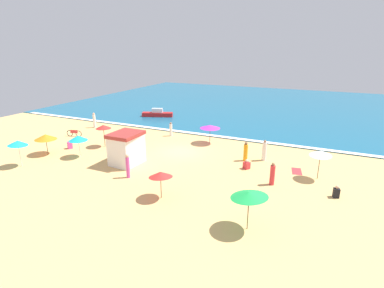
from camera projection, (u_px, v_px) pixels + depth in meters
The scene contains 26 objects.
ground_plane at pixel (180, 152), 29.30m from camera, with size 60.00×60.00×0.00m, color #E5B26B.
ocean_water at pixel (253, 104), 53.44m from camera, with size 60.00×44.00×0.10m, color #196084.
wave_breaker_foam at pixel (205, 134), 34.70m from camera, with size 57.00×0.70×0.01m, color white.
lifeguard_cabana at pixel (127, 148), 25.99m from camera, with size 2.29×2.80×2.78m.
beach_umbrella_0 at pixel (18, 143), 25.23m from camera, with size 2.22×2.21×2.34m.
beach_umbrella_1 at pixel (321, 153), 22.76m from camera, with size 2.14×2.15×2.35m.
beach_umbrella_2 at pixel (210, 127), 31.39m from camera, with size 2.27×2.27×1.97m.
beach_umbrella_3 at pixel (161, 174), 19.94m from camera, with size 2.26×2.26×1.98m.
beach_umbrella_4 at pixel (45, 137), 28.22m from camera, with size 2.78×2.78×1.95m.
beach_umbrella_5 at pixel (103, 127), 30.27m from camera, with size 2.14×2.14×2.27m.
beach_umbrella_6 at pixel (249, 195), 16.35m from camera, with size 2.45×2.44×2.40m.
beach_umbrella_7 at pixel (78, 138), 27.44m from camera, with size 2.30×2.30×2.06m.
parked_bicycle at pixel (74, 133), 34.26m from camera, with size 1.78×0.49×0.76m.
beachgoer_0 at pixel (264, 151), 26.90m from camera, with size 0.56×0.56×1.89m.
beachgoer_1 at pixel (94, 120), 37.79m from camera, with size 0.46×0.46×1.88m.
beachgoer_2 at pixel (171, 130), 34.31m from camera, with size 0.40×0.40×1.58m.
beachgoer_3 at pixel (272, 174), 22.19m from camera, with size 0.47×0.47×1.72m.
beachgoer_4 at pixel (247, 165), 25.22m from camera, with size 0.63×0.63×0.83m.
beachgoer_5 at pixel (336, 192), 20.43m from camera, with size 0.45×0.45×0.87m.
beachgoer_6 at pixel (70, 145), 30.18m from camera, with size 0.58×0.58×0.88m.
beachgoer_7 at pixel (128, 166), 23.35m from camera, with size 0.40×0.40×1.90m.
beachgoer_8 at pixel (246, 152), 26.87m from camera, with size 0.49×0.49×1.73m.
beach_towel_0 at pixel (122, 144), 31.63m from camera, with size 1.82×1.94×0.01m.
beach_towel_1 at pixel (297, 171), 24.78m from camera, with size 1.02×1.61×0.01m.
beach_towel_2 at pixel (139, 154), 28.73m from camera, with size 1.79×1.76×0.01m.
small_boat_0 at pixel (157, 114), 43.48m from camera, with size 4.40×2.50×1.17m.
Camera 1 is at (12.70, -24.57, 9.74)m, focal length 28.50 mm.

